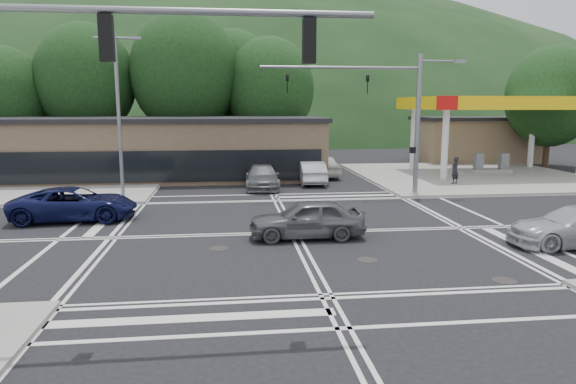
{
  "coord_description": "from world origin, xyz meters",
  "views": [
    {
      "loc": [
        -2.6,
        -20.24,
        5.15
      ],
      "look_at": [
        -0.02,
        1.74,
        1.4
      ],
      "focal_mm": 32.0,
      "sensor_mm": 36.0,
      "label": 1
    }
  ],
  "objects": [
    {
      "name": "hill_north",
      "position": [
        0.0,
        90.0,
        0.0
      ],
      "size": [
        252.0,
        126.0,
        140.0
      ],
      "primitive_type": "ellipsoid",
      "color": "black",
      "rests_on": "ground"
    },
    {
      "name": "commercial_row",
      "position": [
        -8.0,
        17.0,
        2.0
      ],
      "size": [
        24.0,
        8.0,
        4.0
      ],
      "primitive_type": "cube",
      "color": "brown",
      "rests_on": "ground"
    },
    {
      "name": "car_queue_a",
      "position": [
        2.88,
        13.22,
        0.76
      ],
      "size": [
        1.76,
        4.64,
        1.51
      ],
      "primitive_type": "imported",
      "rotation": [
        0.0,
        0.0,
        3.11
      ],
      "color": "silver",
      "rests_on": "ground"
    },
    {
      "name": "signal_mast_ne",
      "position": [
        6.95,
        8.2,
        5.07
      ],
      "size": [
        11.65,
        0.3,
        8.0
      ],
      "color": "slate",
      "rests_on": "ground"
    },
    {
      "name": "pedestrian",
      "position": [
        11.9,
        11.05,
        1.02
      ],
      "size": [
        0.76,
        0.68,
        1.73
      ],
      "primitive_type": "imported",
      "rotation": [
        0.0,
        0.0,
        3.69
      ],
      "color": "black",
      "rests_on": "sidewalk_ne"
    },
    {
      "name": "tree_n_a",
      "position": [
        -14.0,
        24.0,
        7.14
      ],
      "size": [
        8.0,
        8.0,
        11.75
      ],
      "color": "#382619",
      "rests_on": "ground"
    },
    {
      "name": "tree_n_e",
      "position": [
        -2.0,
        28.0,
        7.14
      ],
      "size": [
        8.4,
        8.4,
        11.98
      ],
      "color": "#382619",
      "rests_on": "ground"
    },
    {
      "name": "car_blue_west",
      "position": [
        -9.53,
        3.45,
        0.75
      ],
      "size": [
        5.55,
        2.8,
        1.51
      ],
      "primitive_type": "imported",
      "rotation": [
        0.0,
        0.0,
        1.63
      ],
      "color": "#0D113C",
      "rests_on": "ground"
    },
    {
      "name": "sidewalk_ne",
      "position": [
        15.0,
        15.0,
        0.07
      ],
      "size": [
        16.0,
        16.0,
        0.15
      ],
      "primitive_type": "cube",
      "color": "gray",
      "rests_on": "ground"
    },
    {
      "name": "convenience_store",
      "position": [
        20.0,
        25.0,
        1.9
      ],
      "size": [
        10.0,
        6.0,
        3.8
      ],
      "primitive_type": "cube",
      "color": "#846B4F",
      "rests_on": "ground"
    },
    {
      "name": "streetlight_nw",
      "position": [
        -8.44,
        9.0,
        5.05
      ],
      "size": [
        2.5,
        0.25,
        9.0
      ],
      "color": "slate",
      "rests_on": "ground"
    },
    {
      "name": "tree_n_c",
      "position": [
        1.0,
        24.0,
        6.49
      ],
      "size": [
        7.6,
        7.6,
        10.87
      ],
      "color": "#382619",
      "rests_on": "ground"
    },
    {
      "name": "car_northbound",
      "position": [
        -0.5,
        11.49,
        0.73
      ],
      "size": [
        2.22,
        5.1,
        1.46
      ],
      "primitive_type": "imported",
      "rotation": [
        0.0,
        0.0,
        -0.04
      ],
      "color": "#5A5D5F",
      "rests_on": "ground"
    },
    {
      "name": "signal_mast_sw",
      "position": [
        -6.39,
        -8.2,
        5.12
      ],
      "size": [
        9.14,
        0.28,
        8.0
      ],
      "color": "slate",
      "rests_on": "ground"
    },
    {
      "name": "car_queue_b",
      "position": [
        4.03,
        16.35,
        0.83
      ],
      "size": [
        2.61,
        5.1,
        1.66
      ],
      "primitive_type": "imported",
      "rotation": [
        0.0,
        0.0,
        3.28
      ],
      "color": "silver",
      "rests_on": "ground"
    },
    {
      "name": "tree_ne",
      "position": [
        24.0,
        20.0,
        5.84
      ],
      "size": [
        7.2,
        7.2,
        9.99
      ],
      "color": "#382619",
      "rests_on": "ground"
    },
    {
      "name": "car_grey_center",
      "position": [
        0.42,
        -0.86,
        0.77
      ],
      "size": [
        4.5,
        1.82,
        1.53
      ],
      "primitive_type": "imported",
      "rotation": [
        0.0,
        0.0,
        -1.57
      ],
      "color": "#535558",
      "rests_on": "ground"
    },
    {
      "name": "gas_station_canopy",
      "position": [
        16.99,
        15.99,
        5.04
      ],
      "size": [
        12.32,
        8.34,
        5.75
      ],
      "color": "silver",
      "rests_on": "ground"
    },
    {
      "name": "tree_n_b",
      "position": [
        -6.0,
        24.0,
        7.79
      ],
      "size": [
        9.0,
        9.0,
        12.98
      ],
      "color": "#382619",
      "rests_on": "ground"
    },
    {
      "name": "sidewalk_nw",
      "position": [
        -15.0,
        15.0,
        0.07
      ],
      "size": [
        16.0,
        16.0,
        0.15
      ],
      "primitive_type": "cube",
      "color": "gray",
      "rests_on": "ground"
    },
    {
      "name": "ground",
      "position": [
        0.0,
        0.0,
        0.0
      ],
      "size": [
        120.0,
        120.0,
        0.0
      ],
      "primitive_type": "plane",
      "color": "black",
      "rests_on": "ground"
    },
    {
      "name": "tree_n_d",
      "position": [
        -20.0,
        23.0,
        5.84
      ],
      "size": [
        6.8,
        6.8,
        9.76
      ],
      "color": "#382619",
      "rests_on": "ground"
    }
  ]
}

